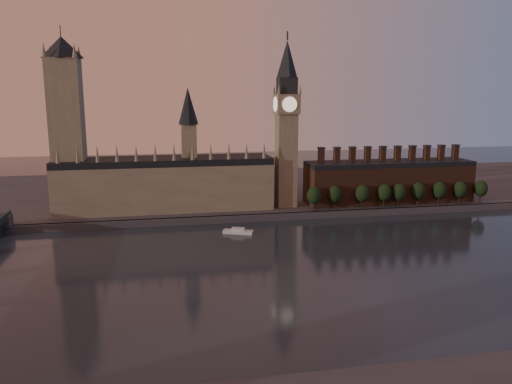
% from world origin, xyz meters
% --- Properties ---
extents(ground, '(900.00, 900.00, 0.00)m').
position_xyz_m(ground, '(0.00, 0.00, 0.00)').
color(ground, black).
rests_on(ground, ground).
extents(north_bank, '(900.00, 182.00, 4.00)m').
position_xyz_m(north_bank, '(0.00, 178.04, 2.00)').
color(north_bank, '#434348').
rests_on(north_bank, ground).
extents(palace_of_westminster, '(130.00, 30.30, 74.00)m').
position_xyz_m(palace_of_westminster, '(-64.41, 114.91, 21.63)').
color(palace_of_westminster, gray).
rests_on(palace_of_westminster, north_bank).
extents(victoria_tower, '(24.00, 24.00, 108.00)m').
position_xyz_m(victoria_tower, '(-120.00, 115.00, 59.09)').
color(victoria_tower, gray).
rests_on(victoria_tower, north_bank).
extents(big_ben, '(15.00, 15.00, 107.00)m').
position_xyz_m(big_ben, '(10.00, 110.00, 56.83)').
color(big_ben, gray).
rests_on(big_ben, north_bank).
extents(chimney_block, '(110.00, 25.00, 37.00)m').
position_xyz_m(chimney_block, '(80.00, 110.00, 17.82)').
color(chimney_block, '#4D2D1D').
rests_on(chimney_block, north_bank).
extents(embankment_tree_0, '(8.60, 8.60, 14.88)m').
position_xyz_m(embankment_tree_0, '(23.61, 93.58, 13.47)').
color(embankment_tree_0, black).
rests_on(embankment_tree_0, north_bank).
extents(embankment_tree_1, '(8.60, 8.60, 14.88)m').
position_xyz_m(embankment_tree_1, '(37.40, 95.09, 13.47)').
color(embankment_tree_1, black).
rests_on(embankment_tree_1, north_bank).
extents(embankment_tree_2, '(8.60, 8.60, 14.88)m').
position_xyz_m(embankment_tree_2, '(55.08, 94.03, 13.47)').
color(embankment_tree_2, black).
rests_on(embankment_tree_2, north_bank).
extents(embankment_tree_3, '(8.60, 8.60, 14.88)m').
position_xyz_m(embankment_tree_3, '(69.64, 93.86, 13.47)').
color(embankment_tree_3, black).
rests_on(embankment_tree_3, north_bank).
extents(embankment_tree_4, '(8.60, 8.60, 14.88)m').
position_xyz_m(embankment_tree_4, '(79.34, 93.51, 13.47)').
color(embankment_tree_4, black).
rests_on(embankment_tree_4, north_bank).
extents(embankment_tree_5, '(8.60, 8.60, 14.88)m').
position_xyz_m(embankment_tree_5, '(93.45, 95.21, 13.47)').
color(embankment_tree_5, black).
rests_on(embankment_tree_5, north_bank).
extents(embankment_tree_6, '(8.60, 8.60, 14.88)m').
position_xyz_m(embankment_tree_6, '(107.93, 94.81, 13.47)').
color(embankment_tree_6, black).
rests_on(embankment_tree_6, north_bank).
extents(embankment_tree_7, '(8.60, 8.60, 14.88)m').
position_xyz_m(embankment_tree_7, '(122.47, 94.47, 13.47)').
color(embankment_tree_7, black).
rests_on(embankment_tree_7, north_bank).
extents(embankment_tree_8, '(8.60, 8.60, 14.88)m').
position_xyz_m(embankment_tree_8, '(137.26, 94.19, 13.47)').
color(embankment_tree_8, black).
rests_on(embankment_tree_8, north_bank).
extents(river_boat, '(16.60, 10.34, 3.21)m').
position_xyz_m(river_boat, '(-27.72, 65.40, 1.23)').
color(river_boat, silver).
rests_on(river_boat, ground).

